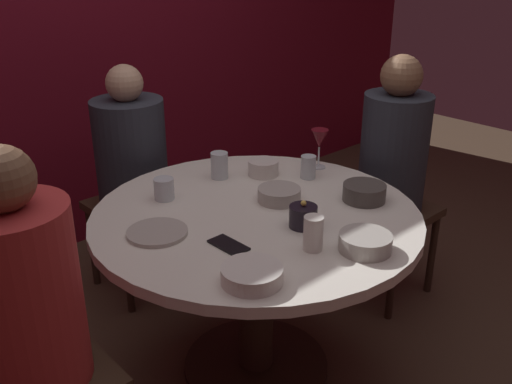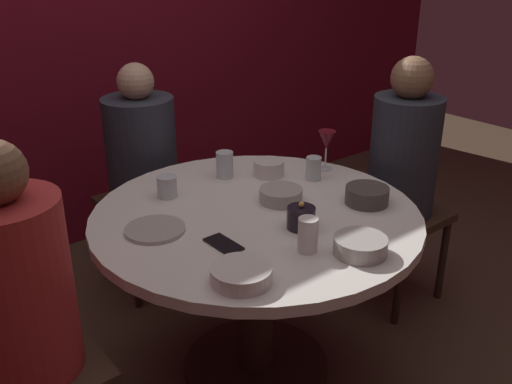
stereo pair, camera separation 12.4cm
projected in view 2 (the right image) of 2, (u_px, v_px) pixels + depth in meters
name	position (u px, v px, depth m)	size (l,w,h in m)	color
ground_plane	(256.00, 367.00, 2.43)	(8.00, 8.00, 0.00)	#4C3828
back_wall	(68.00, 13.00, 3.03)	(6.00, 0.10, 2.60)	maroon
dining_table	(256.00, 251.00, 2.20)	(1.22, 1.22, 0.73)	silver
seated_diner_left	(17.00, 294.00, 1.63)	(0.40, 0.40, 1.19)	#3F2D1E
seated_diner_back	(142.00, 154.00, 2.77)	(0.40, 0.40, 1.15)	#3F2D1E
seated_diner_right	(404.00, 158.00, 2.64)	(0.40, 0.40, 1.20)	#3F2D1E
candle_holder	(301.00, 218.00, 2.00)	(0.10, 0.10, 0.10)	black
wine_glass	(327.00, 141.00, 2.49)	(0.08, 0.08, 0.18)	silver
dinner_plate	(155.00, 229.00, 1.99)	(0.21, 0.21, 0.01)	#B2ADA3
cell_phone	(223.00, 244.00, 1.90)	(0.07, 0.14, 0.01)	black
bowl_serving_large	(367.00, 195.00, 2.20)	(0.17, 0.17, 0.07)	#4C4742
bowl_salad_center	(281.00, 195.00, 2.21)	(0.17, 0.17, 0.05)	#B2ADA3
bowl_small_white	(241.00, 274.00, 1.69)	(0.19, 0.19, 0.05)	silver
bowl_sauce_side	(269.00, 168.00, 2.46)	(0.13, 0.13, 0.07)	silver
bowl_rice_portion	(360.00, 246.00, 1.84)	(0.17, 0.17, 0.06)	#B2ADA3
cup_near_candle	(167.00, 187.00, 2.25)	(0.08, 0.08, 0.09)	silver
cup_by_left_diner	(308.00, 235.00, 1.85)	(0.06, 0.06, 0.12)	silver
cup_by_right_diner	(314.00, 168.00, 2.41)	(0.06, 0.06, 0.10)	silver
cup_center_front	(225.00, 165.00, 2.43)	(0.07, 0.07, 0.11)	silver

